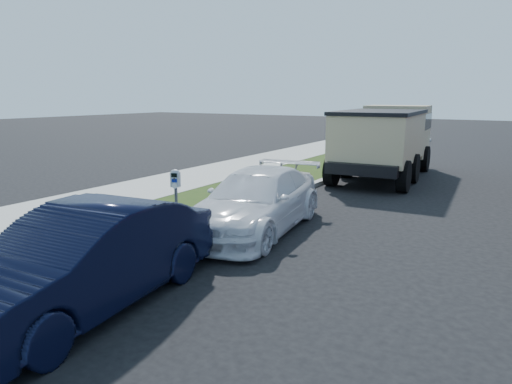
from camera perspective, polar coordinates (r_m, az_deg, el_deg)
The scene contains 6 objects.
ground at distance 9.45m, azimuth 4.09°, elevation -7.95°, with size 120.00×120.00×0.00m, color black.
streetside at distance 14.18m, azimuth -12.31°, elevation -1.14°, with size 6.12×50.00×0.15m.
parking_meter at distance 10.18m, azimuth -10.01°, elevation 0.50°, with size 0.24×0.20×1.49m.
white_wagon at distance 11.01m, azimuth 0.16°, elevation -1.07°, with size 2.05×5.03×1.46m, color white.
navy_sedan at distance 7.39m, azimuth -20.68°, elevation -7.95°, with size 1.68×4.82×1.59m, color black.
dump_truck at distance 19.04m, azimuth 15.92°, elevation 6.56°, with size 3.30×7.31×2.79m.
Camera 1 is at (4.08, -7.90, 3.22)m, focal length 32.00 mm.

